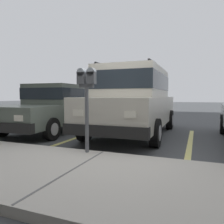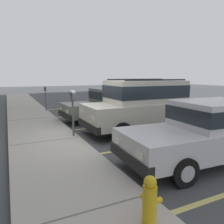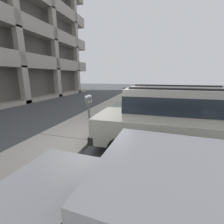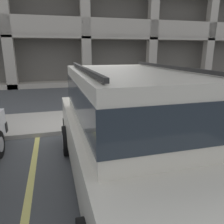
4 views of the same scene
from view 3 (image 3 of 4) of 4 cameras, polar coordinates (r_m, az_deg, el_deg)
name	(u,v)px [view 3 (image 3 of 4)]	position (r m, az deg, el deg)	size (l,w,h in m)	color
ground_plane	(96,145)	(5.41, -6.07, -12.50)	(80.00, 80.00, 0.10)	#444749
sidewalk	(64,138)	(5.94, -17.96, -9.48)	(40.00, 2.20, 0.12)	#ADA89E
parking_stall_lines	(141,133)	(6.42, 10.87, -7.84)	(12.00, 4.80, 0.01)	#DBD16B
silver_suv	(175,118)	(4.83, 22.71, -2.27)	(2.04, 4.79, 2.03)	beige
dark_hatchback	(162,109)	(7.44, 18.41, 1.23)	(1.99, 4.56, 1.54)	#5B665B
parking_meter_near	(89,106)	(5.35, -8.83, 2.11)	(0.35, 0.12, 1.55)	#595B60
parking_meter_far	(124,94)	(10.98, 4.53, 7.01)	(0.15, 0.12, 1.45)	#595B60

